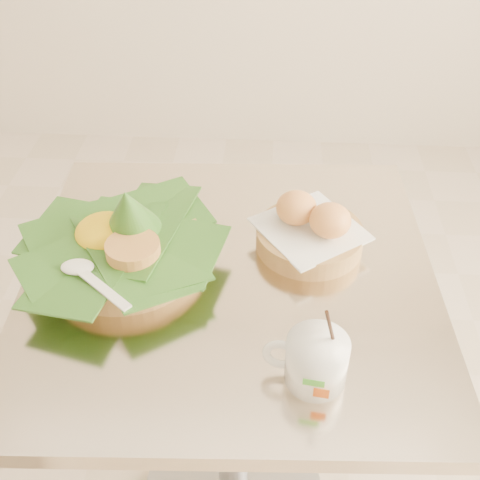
# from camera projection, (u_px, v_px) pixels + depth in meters

# --- Properties ---
(cafe_table) EXTENTS (0.73, 0.73, 0.75)m
(cafe_table) POSITION_uv_depth(u_px,v_px,m) (232.00, 357.00, 1.17)
(cafe_table) COLOR gray
(cafe_table) RESTS_ON floor
(rice_basket) EXTENTS (0.34, 0.34, 0.17)m
(rice_basket) POSITION_uv_depth(u_px,v_px,m) (124.00, 241.00, 1.03)
(rice_basket) COLOR tan
(rice_basket) RESTS_ON cafe_table
(bread_basket) EXTENTS (0.23, 0.23, 0.10)m
(bread_basket) POSITION_uv_depth(u_px,v_px,m) (310.00, 231.00, 1.07)
(bread_basket) COLOR tan
(bread_basket) RESTS_ON cafe_table
(coffee_mug) EXTENTS (0.12, 0.09, 0.15)m
(coffee_mug) POSITION_uv_depth(u_px,v_px,m) (315.00, 359.00, 0.83)
(coffee_mug) COLOR white
(coffee_mug) RESTS_ON cafe_table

